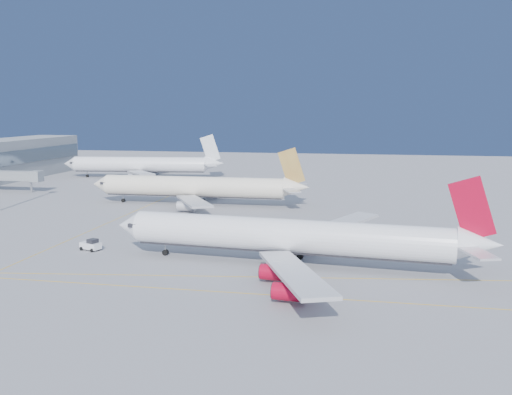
% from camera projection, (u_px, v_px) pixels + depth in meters
% --- Properties ---
extents(ground, '(500.00, 500.00, 0.00)m').
position_uv_depth(ground, '(249.00, 267.00, 96.30)').
color(ground, slate).
rests_on(ground, ground).
extents(jet_bridge, '(23.60, 3.60, 6.90)m').
position_uv_depth(jet_bridge, '(11.00, 176.00, 182.88)').
color(jet_bridge, gray).
rests_on(jet_bridge, ground).
extents(taxiway_lines, '(118.86, 140.00, 0.02)m').
position_uv_depth(taxiway_lines, '(178.00, 253.00, 105.22)').
color(taxiway_lines, '#D39B0B').
rests_on(taxiway_lines, ground).
extents(airliner_virgin, '(66.29, 59.29, 16.35)m').
position_uv_depth(airliner_virgin, '(294.00, 237.00, 96.37)').
color(airliner_virgin, white).
rests_on(airliner_virgin, ground).
extents(airliner_etihad, '(62.25, 57.71, 16.30)m').
position_uv_depth(airliner_etihad, '(198.00, 187.00, 158.11)').
color(airliner_etihad, beige).
rests_on(airliner_etihad, ground).
extents(airliner_third, '(63.21, 57.93, 16.95)m').
position_uv_depth(airliner_third, '(143.00, 165.00, 220.17)').
color(airliner_third, white).
rests_on(airliner_third, ground).
extents(pushback_tug, '(4.35, 3.40, 2.21)m').
position_uv_depth(pushback_tug, '(91.00, 245.00, 107.32)').
color(pushback_tug, white).
rests_on(pushback_tug, ground).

